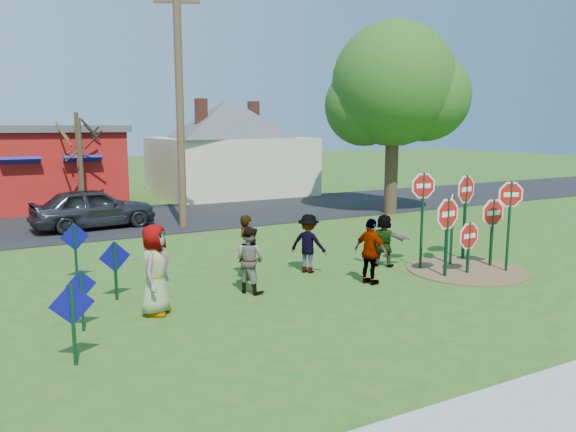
# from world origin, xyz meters

# --- Properties ---
(ground) EXTENTS (120.00, 120.00, 0.00)m
(ground) POSITION_xyz_m (0.00, 0.00, 0.00)
(ground) COLOR #275819
(ground) RESTS_ON ground
(sidewalk) EXTENTS (22.00, 1.80, 0.08)m
(sidewalk) POSITION_xyz_m (0.00, -7.20, 0.04)
(sidewalk) COLOR #9E9E99
(sidewalk) RESTS_ON ground
(road) EXTENTS (120.00, 7.50, 0.04)m
(road) POSITION_xyz_m (0.00, 11.50, 0.02)
(road) COLOR black
(road) RESTS_ON ground
(dirt_patch) EXTENTS (3.20, 3.20, 0.03)m
(dirt_patch) POSITION_xyz_m (4.50, -1.00, 0.01)
(dirt_patch) COLOR brown
(dirt_patch) RESTS_ON ground
(red_building) EXTENTS (9.40, 7.69, 3.90)m
(red_building) POSITION_xyz_m (-5.50, 17.99, 1.97)
(red_building) COLOR #A01810
(red_building) RESTS_ON ground
(cream_house) EXTENTS (9.40, 9.40, 6.50)m
(cream_house) POSITION_xyz_m (5.50, 18.00, 2.92)
(cream_house) COLOR beige
(cream_house) RESTS_ON ground
(stop_sign_a) EXTENTS (1.10, 0.15, 2.23)m
(stop_sign_a) POSITION_xyz_m (3.50, -1.21, 1.51)
(stop_sign_a) COLOR #103B1F
(stop_sign_a) RESTS_ON ground
(stop_sign_b) EXTENTS (0.94, 0.23, 2.78)m
(stop_sign_b) POSITION_xyz_m (3.52, -0.25, 2.03)
(stop_sign_b) COLOR #103B1F
(stop_sign_b) RESTS_ON ground
(stop_sign_c) EXTENTS (0.87, 0.38, 2.58)m
(stop_sign_c) POSITION_xyz_m (5.35, -1.60, 1.82)
(stop_sign_c) COLOR #103B1F
(stop_sign_c) RESTS_ON ground
(stop_sign_d) EXTENTS (1.12, 0.26, 2.65)m
(stop_sign_d) POSITION_xyz_m (5.41, 0.03, 1.89)
(stop_sign_d) COLOR #103B1F
(stop_sign_d) RESTS_ON ground
(stop_sign_e) EXTENTS (0.99, 0.08, 1.52)m
(stop_sign_e) POSITION_xyz_m (4.27, -1.25, 0.96)
(stop_sign_e) COLOR #103B1F
(stop_sign_e) RESTS_ON ground
(stop_sign_f) EXTENTS (1.05, 0.09, 2.05)m
(stop_sign_f) POSITION_xyz_m (5.41, -1.00, 1.41)
(stop_sign_f) COLOR #103B1F
(stop_sign_f) RESTS_ON ground
(stop_sign_g) EXTENTS (0.88, 0.66, 2.20)m
(stop_sign_g) POSITION_xyz_m (4.57, -0.32, 1.49)
(stop_sign_g) COLOR #103B1F
(stop_sign_g) RESTS_ON ground
(blue_diamond_a) EXTENTS (0.73, 0.07, 1.41)m
(blue_diamond_a) POSITION_xyz_m (-5.79, -2.33, 0.87)
(blue_diamond_a) COLOR #103B1F
(blue_diamond_a) RESTS_ON ground
(blue_diamond_b) EXTENTS (0.58, 0.06, 1.21)m
(blue_diamond_b) POSITION_xyz_m (-5.43, -0.77, 0.75)
(blue_diamond_b) COLOR #103B1F
(blue_diamond_b) RESTS_ON ground
(blue_diamond_c) EXTENTS (0.72, 0.12, 1.36)m
(blue_diamond_c) POSITION_xyz_m (-4.44, 0.93, 0.84)
(blue_diamond_c) COLOR #103B1F
(blue_diamond_c) RESTS_ON ground
(blue_diamond_d) EXTENTS (0.71, 0.11, 1.50)m
(blue_diamond_d) POSITION_xyz_m (-5.00, 3.01, 0.93)
(blue_diamond_d) COLOR #103B1F
(blue_diamond_d) RESTS_ON ground
(person_a) EXTENTS (1.03, 1.12, 1.92)m
(person_a) POSITION_xyz_m (-3.91, -0.46, 0.96)
(person_a) COLOR #3E4E89
(person_a) RESTS_ON ground
(person_b) EXTENTS (0.41, 0.62, 1.67)m
(person_b) POSITION_xyz_m (-1.10, 1.11, 0.83)
(person_b) COLOR #2A7D73
(person_b) RESTS_ON ground
(person_c) EXTENTS (0.90, 0.97, 1.58)m
(person_c) POSITION_xyz_m (-1.54, 0.01, 0.79)
(person_c) COLOR brown
(person_c) RESTS_ON ground
(person_d) EXTENTS (1.09, 1.17, 1.58)m
(person_d) POSITION_xyz_m (0.61, 0.91, 0.79)
(person_d) COLOR #343439
(person_d) RESTS_ON ground
(person_e) EXTENTS (0.66, 1.04, 1.66)m
(person_e) POSITION_xyz_m (1.39, -0.81, 0.83)
(person_e) COLOR #40254E
(person_e) RESTS_ON ground
(person_f) EXTENTS (1.25, 1.32, 1.49)m
(person_f) POSITION_xyz_m (2.80, 0.46, 0.74)
(person_f) COLOR #1D5636
(person_f) RESTS_ON ground
(suv) EXTENTS (4.69, 2.26, 1.54)m
(suv) POSITION_xyz_m (-3.32, 10.27, 0.81)
(suv) COLOR #2E2E33
(suv) RESTS_ON road
(utility_pole) EXTENTS (2.17, 1.07, 9.51)m
(utility_pole) POSITION_xyz_m (-0.25, 8.95, 5.00)
(utility_pole) COLOR #4C3823
(utility_pole) RESTS_ON ground
(leafy_tree) EXTENTS (5.88, 5.36, 8.35)m
(leafy_tree) POSITION_xyz_m (9.13, 7.87, 5.38)
(leafy_tree) COLOR #382819
(leafy_tree) RESTS_ON ground
(bare_tree_east) EXTENTS (1.80, 1.80, 4.21)m
(bare_tree_east) POSITION_xyz_m (-3.28, 13.00, 2.72)
(bare_tree_east) COLOR #382819
(bare_tree_east) RESTS_ON ground
(bare_tree_extra) EXTENTS (1.80, 1.80, 4.46)m
(bare_tree_extra) POSITION_xyz_m (-3.21, 14.10, 2.89)
(bare_tree_extra) COLOR #382819
(bare_tree_extra) RESTS_ON ground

